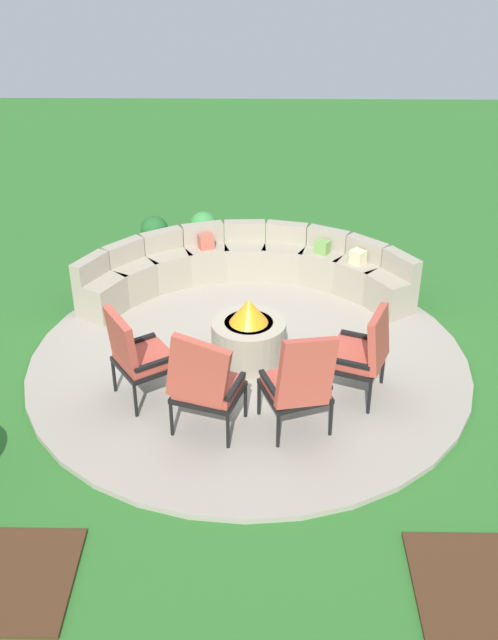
{
  "coord_description": "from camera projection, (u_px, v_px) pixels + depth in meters",
  "views": [
    {
      "loc": [
        0.11,
        -7.07,
        4.74
      ],
      "look_at": [
        0.0,
        0.2,
        0.45
      ],
      "focal_mm": 41.81,
      "sensor_mm": 36.0,
      "label": 1
    }
  ],
  "objects": [
    {
      "name": "curved_stone_bench",
      "position": [
        246.0,
        269.0,
        9.78
      ],
      "size": [
        4.27,
        1.67,
        0.73
      ],
      "color": "#9E937F",
      "rests_on": "patio_circle"
    },
    {
      "name": "lounge_chair_front_left",
      "position": [
        137.0,
        354.0,
        7.55
      ],
      "size": [
        0.77,
        0.79,
        1.07
      ],
      "rotation": [
        0.0,
        0.0,
        5.3
      ],
      "color": "black",
      "rests_on": "patio_circle"
    },
    {
      "name": "ground_plane",
      "position": [
        249.0,
        363.0,
        8.5
      ],
      "size": [
        24.0,
        24.0,
        0.0
      ],
      "primitive_type": "plane",
      "color": "#2D6B28"
    },
    {
      "name": "potted_plant_2",
      "position": [
        204.0,
        231.0,
        10.86
      ],
      "size": [
        0.41,
        0.41,
        0.63
      ],
      "color": "#A89E8E",
      "rests_on": "ground_plane"
    },
    {
      "name": "lounge_chair_front_right",
      "position": [
        204.0,
        383.0,
        7.06
      ],
      "size": [
        0.78,
        0.74,
        1.18
      ],
      "rotation": [
        0.0,
        0.0,
        5.97
      ],
      "color": "black",
      "rests_on": "patio_circle"
    },
    {
      "name": "patio_circle",
      "position": [
        249.0,
        361.0,
        8.49
      ],
      "size": [
        4.97,
        4.97,
        0.06
      ],
      "primitive_type": "cylinder",
      "color": "#9E9384",
      "rests_on": "ground_plane"
    },
    {
      "name": "fire_pit",
      "position": [
        249.0,
        336.0,
        8.32
      ],
      "size": [
        0.84,
        0.84,
        0.76
      ],
      "color": "#9E937F",
      "rests_on": "patio_circle"
    },
    {
      "name": "lounge_chair_back_left",
      "position": [
        299.0,
        382.0,
        7.08
      ],
      "size": [
        0.76,
        0.76,
        1.16
      ],
      "rotation": [
        0.0,
        0.0,
        6.63
      ],
      "color": "black",
      "rests_on": "patio_circle"
    },
    {
      "name": "lounge_chair_back_right",
      "position": [
        363.0,
        351.0,
        7.62
      ],
      "size": [
        0.75,
        0.77,
        1.02
      ],
      "rotation": [
        0.0,
        0.0,
        7.48
      ],
      "color": "black",
      "rests_on": "patio_circle"
    },
    {
      "name": "potted_plant_0",
      "position": [
        155.0,
        236.0,
        10.68
      ],
      "size": [
        0.4,
        0.4,
        0.65
      ],
      "color": "#A89E8E",
      "rests_on": "ground_plane"
    }
  ]
}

